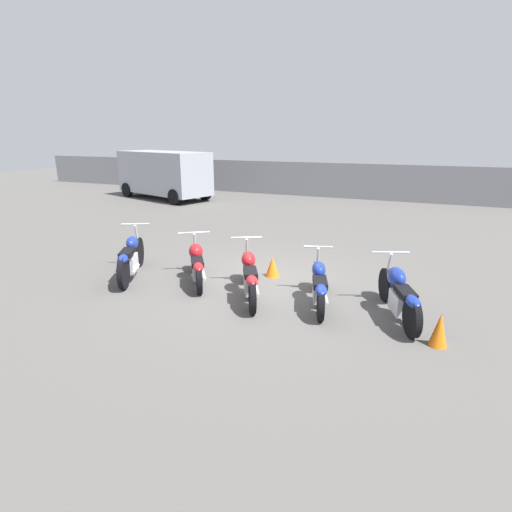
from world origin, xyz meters
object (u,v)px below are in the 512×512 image
at_px(motorcycle_slot_1, 197,264).
at_px(traffic_cone_far, 272,267).
at_px(motorcycle_slot_4, 399,293).
at_px(parked_van, 164,173).
at_px(motorcycle_slot_0, 131,258).
at_px(motorcycle_slot_2, 249,275).
at_px(motorcycle_slot_3, 319,284).
at_px(traffic_cone_near, 439,330).

bearing_deg(motorcycle_slot_1, traffic_cone_far, 1.20).
bearing_deg(traffic_cone_far, motorcycle_slot_4, -21.88).
height_order(motorcycle_slot_4, parked_van, parked_van).
height_order(motorcycle_slot_0, motorcycle_slot_2, motorcycle_slot_0).
distance_m(motorcycle_slot_4, traffic_cone_far, 2.91).
distance_m(motorcycle_slot_3, motorcycle_slot_4, 1.37).
relative_size(motorcycle_slot_2, parked_van, 0.37).
xyz_separation_m(motorcycle_slot_2, traffic_cone_far, (-0.01, 1.24, -0.20)).
bearing_deg(motorcycle_slot_3, parked_van, 119.03).
xyz_separation_m(motorcycle_slot_4, parked_van, (-11.61, 9.61, 0.81)).
bearing_deg(parked_van, motorcycle_slot_1, -123.66).
relative_size(motorcycle_slot_1, traffic_cone_near, 3.16).
distance_m(motorcycle_slot_0, motorcycle_slot_3, 4.14).
relative_size(motorcycle_slot_3, traffic_cone_near, 3.61).
relative_size(motorcycle_slot_4, traffic_cone_near, 3.69).
xyz_separation_m(motorcycle_slot_4, traffic_cone_near, (0.64, -0.79, -0.17)).
height_order(motorcycle_slot_0, traffic_cone_near, motorcycle_slot_0).
distance_m(motorcycle_slot_1, traffic_cone_near, 4.75).
distance_m(motorcycle_slot_0, parked_van, 11.55).
bearing_deg(motorcycle_slot_0, motorcycle_slot_4, -25.84).
relative_size(parked_van, traffic_cone_near, 10.20).
height_order(motorcycle_slot_1, parked_van, parked_van).
distance_m(parked_van, traffic_cone_far, 12.38).
height_order(motorcycle_slot_4, traffic_cone_far, motorcycle_slot_4).
xyz_separation_m(motorcycle_slot_4, traffic_cone_far, (-2.70, 1.08, -0.21)).
distance_m(motorcycle_slot_0, motorcycle_slot_2, 2.82).
xyz_separation_m(motorcycle_slot_0, motorcycle_slot_4, (5.51, 0.16, -0.01)).
bearing_deg(motorcycle_slot_3, motorcycle_slot_1, 159.29).
height_order(motorcycle_slot_3, traffic_cone_far, motorcycle_slot_3).
height_order(motorcycle_slot_1, motorcycle_slot_2, motorcycle_slot_2).
distance_m(motorcycle_slot_2, traffic_cone_near, 3.39).
bearing_deg(parked_van, traffic_cone_near, -112.65).
bearing_deg(traffic_cone_near, motorcycle_slot_3, 158.90).
height_order(motorcycle_slot_1, traffic_cone_near, motorcycle_slot_1).
relative_size(motorcycle_slot_3, traffic_cone_far, 4.21).
bearing_deg(motorcycle_slot_0, motorcycle_slot_2, -27.51).
bearing_deg(motorcycle_slot_3, motorcycle_slot_0, 164.28).
xyz_separation_m(motorcycle_slot_1, motorcycle_slot_2, (1.33, -0.28, 0.02)).
distance_m(motorcycle_slot_0, traffic_cone_near, 6.18).
xyz_separation_m(motorcycle_slot_0, parked_van, (-6.10, 9.77, 0.80)).
height_order(motorcycle_slot_3, parked_van, parked_van).
relative_size(motorcycle_slot_2, motorcycle_slot_4, 1.03).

